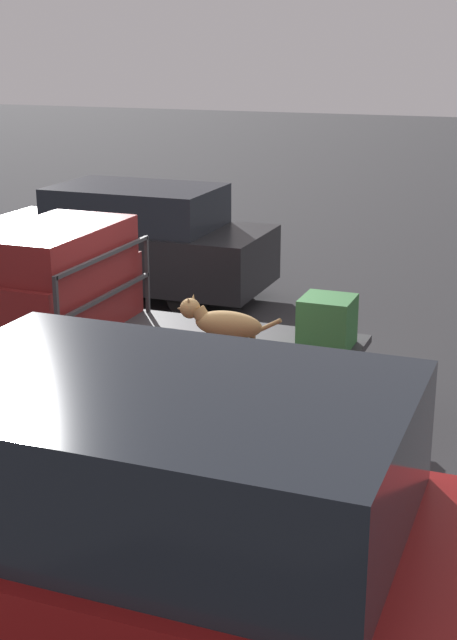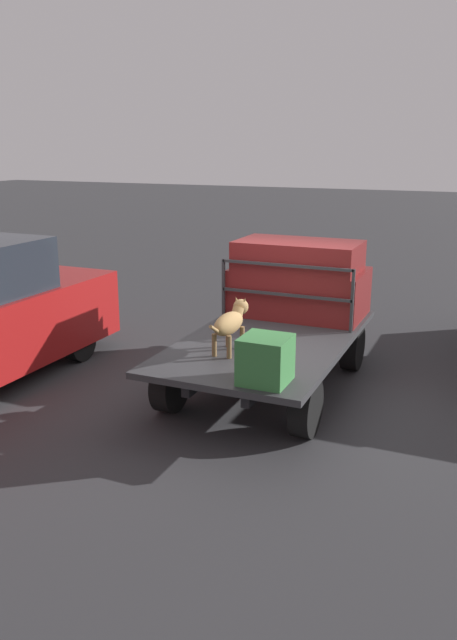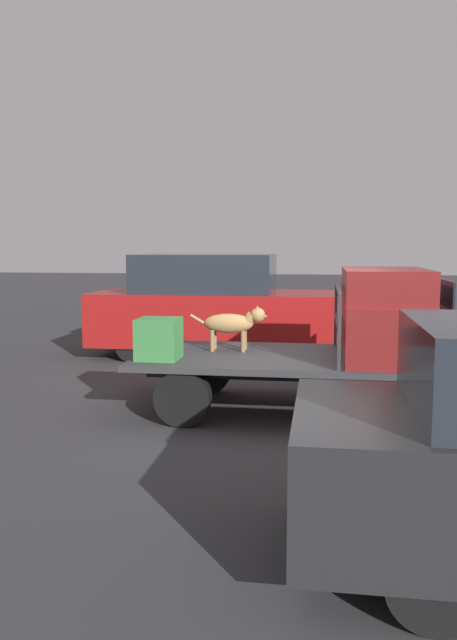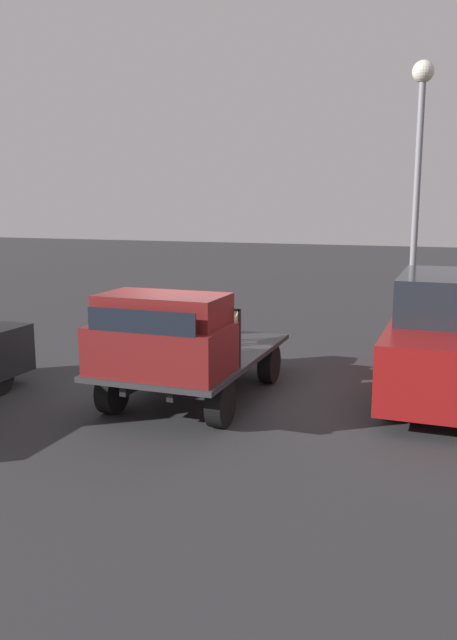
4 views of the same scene
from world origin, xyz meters
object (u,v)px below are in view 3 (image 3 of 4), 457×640
(flatbed_truck, at_px, (288,369))
(parked_pickup_far, at_px, (214,307))
(cargo_crate, at_px, (159,339))
(dog, at_px, (234,323))

(flatbed_truck, xyz_separation_m, parked_pickup_far, (-1.65, 3.93, 0.42))
(flatbed_truck, height_order, cargo_crate, cargo_crate)
(dog, distance_m, parked_pickup_far, 3.79)
(dog, relative_size, parked_pickup_far, 0.22)
(parked_pickup_far, bearing_deg, flatbed_truck, -67.13)
(flatbed_truck, relative_size, cargo_crate, 7.56)
(dog, bearing_deg, cargo_crate, -153.95)
(dog, height_order, cargo_crate, dog)
(dog, bearing_deg, flatbed_truck, -34.91)
(dog, bearing_deg, parked_pickup_far, 87.41)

